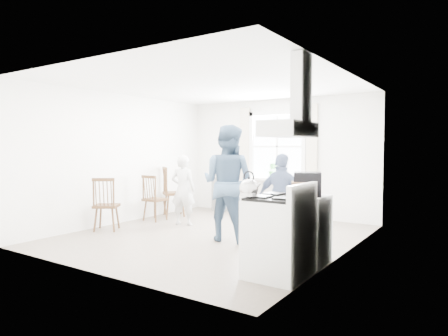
% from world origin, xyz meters
% --- Properties ---
extents(room_shell, '(4.62, 5.12, 2.64)m').
position_xyz_m(room_shell, '(0.00, 0.00, 1.30)').
color(room_shell, '#75675A').
rests_on(room_shell, ground).
extents(window_assembly, '(1.88, 0.24, 1.70)m').
position_xyz_m(window_assembly, '(0.00, 2.45, 1.46)').
color(window_assembly, white).
rests_on(window_assembly, room_shell).
extents(range_hood, '(0.45, 0.76, 0.94)m').
position_xyz_m(range_hood, '(2.07, -1.35, 1.90)').
color(range_hood, white).
rests_on(range_hood, room_shell).
extents(shelf_unit, '(0.40, 0.30, 0.80)m').
position_xyz_m(shelf_unit, '(-1.40, 2.33, 0.40)').
color(shelf_unit, gray).
rests_on(shelf_unit, ground).
extents(gas_stove, '(0.68, 0.76, 1.12)m').
position_xyz_m(gas_stove, '(1.91, -1.35, 0.48)').
color(gas_stove, white).
rests_on(gas_stove, ground).
extents(kettle, '(0.22, 0.22, 0.31)m').
position_xyz_m(kettle, '(1.65, -1.62, 1.05)').
color(kettle, silver).
rests_on(kettle, gas_stove).
extents(low_cabinet, '(0.50, 0.55, 0.90)m').
position_xyz_m(low_cabinet, '(1.98, -0.65, 0.45)').
color(low_cabinet, white).
rests_on(low_cabinet, ground).
extents(stereo_stack, '(0.44, 0.42, 0.31)m').
position_xyz_m(stereo_stack, '(1.99, -0.69, 1.05)').
color(stereo_stack, black).
rests_on(stereo_stack, low_cabinet).
extents(cardboard_box, '(0.35, 0.31, 0.19)m').
position_xyz_m(cardboard_box, '(1.97, -0.79, 0.99)').
color(cardboard_box, '#AF7A54').
rests_on(cardboard_box, low_cabinet).
extents(windsor_chair_a, '(0.41, 0.41, 0.96)m').
position_xyz_m(windsor_chair_a, '(-1.84, 0.38, 0.59)').
color(windsor_chair_a, '#402714').
rests_on(windsor_chair_a, ground).
extents(windsor_chair_b, '(0.65, 0.65, 1.11)m').
position_xyz_m(windsor_chair_b, '(-1.96, 1.04, 0.68)').
color(windsor_chair_b, '#402714').
rests_on(windsor_chair_b, ground).
extents(windsor_chair_c, '(0.57, 0.57, 0.99)m').
position_xyz_m(windsor_chair_c, '(-1.84, -0.82, 0.60)').
color(windsor_chair_c, '#402714').
rests_on(windsor_chair_c, ground).
extents(person_left, '(0.62, 0.62, 1.38)m').
position_xyz_m(person_left, '(-1.05, 0.45, 0.69)').
color(person_left, silver).
rests_on(person_left, ground).
extents(person_mid, '(0.99, 0.99, 1.89)m').
position_xyz_m(person_mid, '(0.39, -0.14, 0.95)').
color(person_mid, '#405976').
rests_on(person_mid, ground).
extents(person_right, '(0.87, 0.87, 1.44)m').
position_xyz_m(person_right, '(1.27, 0.08, 0.72)').
color(person_right, navy).
rests_on(person_right, ground).
extents(potted_plant, '(0.20, 0.20, 0.33)m').
position_xyz_m(potted_plant, '(-0.06, 2.36, 1.02)').
color(potted_plant, '#367A36').
rests_on(potted_plant, window_assembly).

